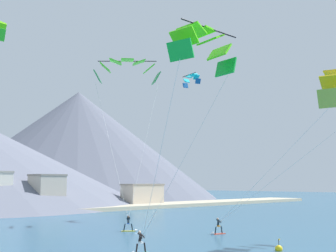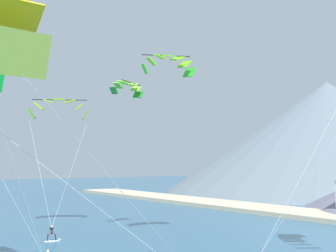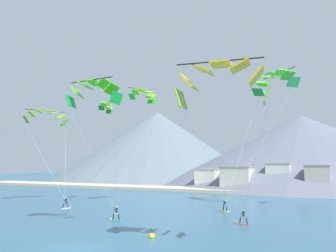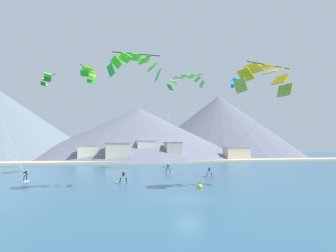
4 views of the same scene
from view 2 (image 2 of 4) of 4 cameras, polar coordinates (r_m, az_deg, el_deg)
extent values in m
cube|color=white|center=(51.33, -14.02, -13.45)|extent=(0.74, 1.50, 0.07)
cylinder|color=#231E28|center=(51.21, -14.46, -13.02)|extent=(0.17, 0.26, 0.72)
cylinder|color=#231E28|center=(51.32, -13.56, -13.02)|extent=(0.17, 0.26, 0.72)
cube|color=red|center=(51.21, -14.01, -12.58)|extent=(0.34, 0.29, 0.12)
cylinder|color=#231E28|center=(51.07, -13.98, -12.24)|extent=(0.45, 0.30, 0.61)
cylinder|color=#231E28|center=(51.13, -14.13, -12.03)|extent=(0.52, 0.19, 0.39)
cylinder|color=#231E28|center=(51.16, -13.86, -12.03)|extent=(0.52, 0.19, 0.39)
cylinder|color=black|center=(51.32, -14.02, -12.03)|extent=(0.14, 0.51, 0.03)
sphere|color=beige|center=(50.87, -13.95, -11.85)|extent=(0.22, 0.22, 0.22)
cone|color=white|center=(51.44, -13.03, -13.37)|extent=(0.42, 0.37, 0.36)
sphere|color=beige|center=(37.35, -14.42, -14.57)|extent=(0.22, 0.22, 0.22)
cube|color=#8CAE3B|center=(16.53, -17.53, 8.44)|extent=(0.91, 2.10, 1.55)
cube|color=yellow|center=(17.46, -18.60, 12.23)|extent=(1.45, 2.18, 1.32)
cylinder|color=silver|center=(20.88, -3.94, -10.01)|extent=(5.25, 11.76, 9.85)
cylinder|color=silver|center=(23.70, -9.18, -9.30)|extent=(1.69, 12.71, 9.85)
cube|color=#4F962B|center=(61.44, -16.29, 1.42)|extent=(2.11, 1.69, 1.35)
cube|color=#90D10A|center=(61.37, -15.46, 2.36)|extent=(2.26, 1.96, 1.11)
cube|color=#90D10A|center=(61.30, -14.36, 2.96)|extent=(2.36, 2.10, 0.74)
cube|color=#90D10A|center=(61.23, -13.11, 3.17)|extent=(2.40, 2.09, 0.29)
cube|color=#90D10A|center=(61.16, -11.87, 2.94)|extent=(2.39, 2.00, 0.74)
cube|color=#90D10A|center=(61.11, -10.78, 2.31)|extent=(2.33, 1.78, 1.11)
cube|color=#4F962B|center=(61.08, -9.96, 1.34)|extent=(2.21, 1.44, 1.35)
cylinder|color=black|center=(62.12, -13.07, 3.13)|extent=(3.44, 6.20, 0.10)
cylinder|color=silver|center=(56.02, -15.43, -5.01)|extent=(10.72, 0.75, 12.39)
cylinder|color=silver|center=(55.81, -11.64, -5.08)|extent=(7.75, 7.51, 12.39)
cylinder|color=silver|center=(38.34, 17.86, -2.06)|extent=(2.91, 10.35, 16.68)
cylinder|color=silver|center=(34.36, 19.48, -1.77)|extent=(9.37, 5.28, 16.68)
cylinder|color=silver|center=(34.14, -17.81, -6.15)|extent=(3.67, 5.08, 11.53)
cylinder|color=silver|center=(36.84, -19.65, -5.96)|extent=(2.21, 5.83, 11.53)
cube|color=green|center=(48.30, -2.84, 6.98)|extent=(1.59, 1.17, 1.18)
cube|color=#79DB18|center=(48.50, -2.06, 7.89)|extent=(1.65, 1.38, 1.08)
cube|color=#79DB18|center=(48.82, -1.03, 8.44)|extent=(1.71, 1.44, 0.83)
cube|color=#79DB18|center=(49.21, 0.10, 8.56)|extent=(1.74, 1.35, 0.48)
cube|color=#79DB18|center=(49.61, 1.17, 8.24)|extent=(1.74, 1.19, 0.83)
cube|color=#79DB18|center=(49.97, 2.04, 7.52)|extent=(1.72, 0.91, 1.08)
cube|color=green|center=(50.24, 2.60, 6.53)|extent=(1.67, 0.61, 1.18)
cylinder|color=black|center=(49.87, -0.22, 8.58)|extent=(2.18, 4.75, 0.10)
cube|color=#1F8F23|center=(55.89, -3.67, 3.84)|extent=(1.18, 1.04, 0.93)
cube|color=#82E12E|center=(55.51, -3.92, 4.55)|extent=(1.26, 1.18, 0.83)
cube|color=#82E12E|center=(54.99, -4.34, 5.07)|extent=(1.32, 1.23, 0.63)
cube|color=#82E12E|center=(54.40, -4.90, 5.34)|extent=(1.35, 1.18, 0.36)
cube|color=#82E12E|center=(53.80, -5.51, 5.29)|extent=(1.35, 1.09, 0.63)
cube|color=#82E12E|center=(53.28, -6.11, 4.95)|extent=(1.31, 0.91, 0.83)
cube|color=#1F8F23|center=(52.90, -6.62, 4.33)|extent=(1.26, 0.66, 0.93)
cylinder|color=black|center=(54.05, -4.50, 5.28)|extent=(2.24, 3.69, 0.10)
cone|color=slate|center=(137.50, 18.91, -1.22)|extent=(90.54, 90.54, 30.67)
camera|label=1|loc=(59.00, -47.36, -6.00)|focal=50.00mm
camera|label=3|loc=(23.12, -95.14, -3.77)|focal=35.00mm
camera|label=4|loc=(44.20, -65.78, -6.36)|focal=28.00mm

